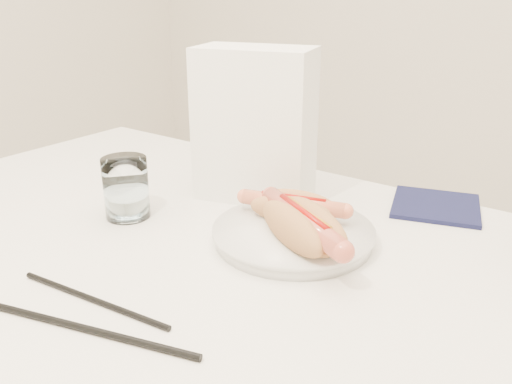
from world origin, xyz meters
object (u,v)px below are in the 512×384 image
Objects in this scene: table at (191,291)px; plate at (293,236)px; hotdog_left at (293,208)px; hotdog_right at (303,226)px; napkin_box at (255,125)px; water_glass at (126,188)px.

table is 0.16m from plate.
hotdog_right is (0.05, -0.06, 0.00)m from hotdog_left.
plate is (0.10, 0.11, 0.07)m from table.
napkin_box reaches higher than plate.
hotdog_right is 0.29m from water_glass.
plate is at bearing 16.71° from water_glass.
napkin_box is at bearing 103.09° from table.
table is at bearing -116.77° from hotdog_right.
table is 0.19m from hotdog_left.
hotdog_left reaches higher than plate.
water_glass is (-0.24, -0.11, 0.01)m from hotdog_left.
hotdog_right is (0.13, 0.08, 0.10)m from table.
hotdog_right is 0.24m from napkin_box.
table is at bearing -130.78° from plate.
table is 0.19m from water_glass.
hotdog_left is 1.61× the size of water_glass.
hotdog_right reaches higher than hotdog_left.
hotdog_right is (0.03, -0.03, 0.03)m from plate.
napkin_box is (-0.15, 0.11, 0.11)m from plate.
hotdog_left is 0.18m from napkin_box.
plate is at bearing 168.66° from hotdog_right.
table is 6.72× the size of hotdog_right.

